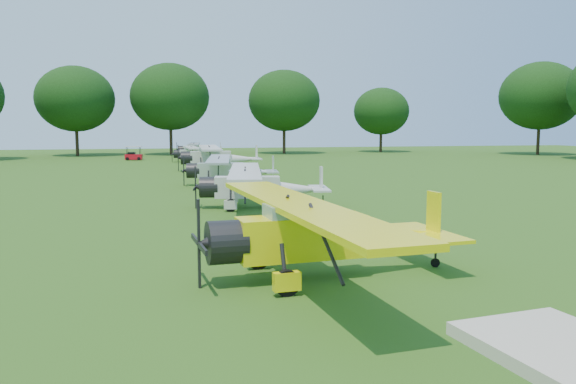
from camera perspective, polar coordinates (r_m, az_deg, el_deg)
name	(u,v)px	position (r m, az deg, el deg)	size (l,w,h in m)	color
ground	(250,215)	(25.72, -3.93, -2.31)	(160.00, 160.00, 0.00)	#264812
tree_belt	(325,38)	(26.66, 3.75, 15.33)	(137.36, 130.27, 14.52)	black
aircraft_2	(321,229)	(14.93, 3.39, -3.78)	(7.15, 11.39, 2.24)	yellow
aircraft_3	(257,183)	(27.71, -3.14, 0.88)	(6.70, 10.61, 2.08)	silver
aircraft_4	(228,168)	(38.58, -6.15, 2.46)	(6.56, 10.41, 2.04)	silver
aircraft_5	(217,155)	(51.40, -7.24, 3.71)	(7.58, 12.07, 2.38)	silver
aircraft_6	(196,152)	(64.67, -9.31, 4.00)	(5.92, 9.40, 1.86)	silver
aircraft_7	(198,148)	(75.57, -9.11, 4.42)	(6.18, 9.83, 1.93)	silver
golf_cart	(133,156)	(69.51, -15.44, 3.59)	(2.06, 1.42, 1.65)	red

